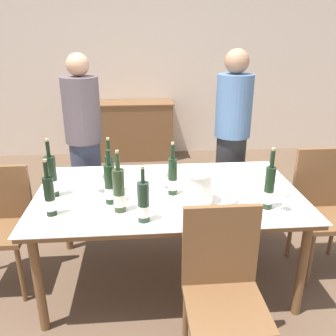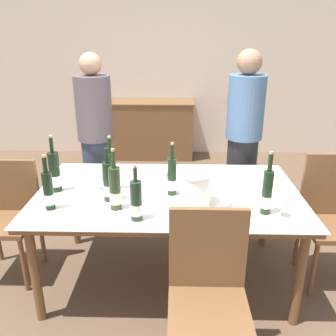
{
  "view_description": "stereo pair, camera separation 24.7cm",
  "coord_description": "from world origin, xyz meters",
  "px_view_note": "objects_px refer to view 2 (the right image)",
  "views": [
    {
      "loc": [
        -0.19,
        -2.3,
        1.8
      ],
      "look_at": [
        0.0,
        0.0,
        0.91
      ],
      "focal_mm": 38.0,
      "sensor_mm": 36.0,
      "label": 1
    },
    {
      "loc": [
        0.06,
        -2.31,
        1.8
      ],
      "look_at": [
        0.0,
        0.0,
        0.91
      ],
      "focal_mm": 38.0,
      "sensor_mm": 36.0,
      "label": 2
    }
  ],
  "objects_px": {
    "ice_bucket": "(196,187)",
    "chair_near_front": "(208,287)",
    "wine_bottle_5": "(55,173)",
    "chair_left_end": "(8,210)",
    "sideboard_cabinet": "(150,130)",
    "wine_glass_1": "(166,174)",
    "wine_bottle_0": "(109,182)",
    "wine_bottle_4": "(172,177)",
    "wine_glass_0": "(100,175)",
    "dining_table": "(168,199)",
    "wine_bottle_1": "(111,172)",
    "wine_bottle_3": "(48,191)",
    "chair_right_end": "(332,211)",
    "person_host": "(96,143)",
    "wine_bottle_2": "(136,202)",
    "wine_bottle_7": "(115,189)",
    "wine_bottle_6": "(267,193)",
    "wine_glass_2": "(227,204)",
    "person_guest_left": "(243,143)",
    "wine_glass_3": "(282,200)"
  },
  "relations": [
    {
      "from": "wine_bottle_6",
      "to": "wine_glass_2",
      "type": "distance_m",
      "value": 0.27
    },
    {
      "from": "wine_bottle_4",
      "to": "wine_glass_3",
      "type": "height_order",
      "value": "wine_bottle_4"
    },
    {
      "from": "ice_bucket",
      "to": "wine_glass_1",
      "type": "relative_size",
      "value": 1.33
    },
    {
      "from": "wine_bottle_3",
      "to": "wine_bottle_7",
      "type": "distance_m",
      "value": 0.42
    },
    {
      "from": "wine_bottle_7",
      "to": "chair_left_end",
      "type": "xyz_separation_m",
      "value": [
        -0.9,
        0.35,
        -0.35
      ]
    },
    {
      "from": "dining_table",
      "to": "wine_bottle_3",
      "type": "height_order",
      "value": "wine_bottle_3"
    },
    {
      "from": "wine_glass_2",
      "to": "chair_right_end",
      "type": "bearing_deg",
      "value": 28.87
    },
    {
      "from": "wine_glass_0",
      "to": "chair_near_front",
      "type": "bearing_deg",
      "value": -48.56
    },
    {
      "from": "wine_bottle_1",
      "to": "chair_left_end",
      "type": "relative_size",
      "value": 0.45
    },
    {
      "from": "wine_bottle_5",
      "to": "chair_left_end",
      "type": "height_order",
      "value": "wine_bottle_5"
    },
    {
      "from": "wine_bottle_3",
      "to": "wine_glass_1",
      "type": "distance_m",
      "value": 0.81
    },
    {
      "from": "sideboard_cabinet",
      "to": "ice_bucket",
      "type": "bearing_deg",
      "value": -80.19
    },
    {
      "from": "wine_glass_0",
      "to": "dining_table",
      "type": "bearing_deg",
      "value": -4.07
    },
    {
      "from": "wine_bottle_7",
      "to": "dining_table",
      "type": "bearing_deg",
      "value": 39.4
    },
    {
      "from": "wine_bottle_0",
      "to": "wine_bottle_4",
      "type": "bearing_deg",
      "value": 13.58
    },
    {
      "from": "chair_right_end",
      "to": "person_host",
      "type": "xyz_separation_m",
      "value": [
        -1.93,
        0.79,
        0.27
      ]
    },
    {
      "from": "chair_near_front",
      "to": "wine_bottle_5",
      "type": "bearing_deg",
      "value": 143.07
    },
    {
      "from": "wine_bottle_2",
      "to": "wine_glass_1",
      "type": "bearing_deg",
      "value": 70.84
    },
    {
      "from": "wine_bottle_5",
      "to": "wine_glass_1",
      "type": "bearing_deg",
      "value": 4.36
    },
    {
      "from": "wine_bottle_2",
      "to": "wine_bottle_5",
      "type": "distance_m",
      "value": 0.74
    },
    {
      "from": "dining_table",
      "to": "wine_bottle_1",
      "type": "xyz_separation_m",
      "value": [
        -0.41,
        0.03,
        0.19
      ]
    },
    {
      "from": "ice_bucket",
      "to": "chair_near_front",
      "type": "bearing_deg",
      "value": -85.81
    },
    {
      "from": "wine_bottle_2",
      "to": "wine_glass_2",
      "type": "height_order",
      "value": "wine_bottle_2"
    },
    {
      "from": "wine_bottle_3",
      "to": "wine_bottle_6",
      "type": "bearing_deg",
      "value": -0.97
    },
    {
      "from": "dining_table",
      "to": "chair_right_end",
      "type": "xyz_separation_m",
      "value": [
        1.23,
        0.09,
        -0.13
      ]
    },
    {
      "from": "wine_bottle_3",
      "to": "wine_bottle_0",
      "type": "bearing_deg",
      "value": 21.12
    },
    {
      "from": "wine_bottle_2",
      "to": "wine_bottle_5",
      "type": "relative_size",
      "value": 0.86
    },
    {
      "from": "wine_bottle_6",
      "to": "chair_right_end",
      "type": "distance_m",
      "value": 0.8
    },
    {
      "from": "wine_glass_1",
      "to": "chair_left_end",
      "type": "relative_size",
      "value": 0.18
    },
    {
      "from": "chair_near_front",
      "to": "wine_bottle_6",
      "type": "bearing_deg",
      "value": 50.78
    },
    {
      "from": "ice_bucket",
      "to": "wine_bottle_1",
      "type": "distance_m",
      "value": 0.63
    },
    {
      "from": "wine_bottle_1",
      "to": "person_guest_left",
      "type": "relative_size",
      "value": 0.24
    },
    {
      "from": "wine_bottle_0",
      "to": "wine_bottle_6",
      "type": "xyz_separation_m",
      "value": [
        1.01,
        -0.16,
        0.01
      ]
    },
    {
      "from": "wine_bottle_4",
      "to": "wine_glass_1",
      "type": "bearing_deg",
      "value": 116.36
    },
    {
      "from": "chair_near_front",
      "to": "chair_right_end",
      "type": "bearing_deg",
      "value": 41.19
    },
    {
      "from": "wine_glass_2",
      "to": "chair_near_front",
      "type": "xyz_separation_m",
      "value": [
        -0.13,
        -0.39,
        -0.29
      ]
    },
    {
      "from": "sideboard_cabinet",
      "to": "person_host",
      "type": "relative_size",
      "value": 0.79
    },
    {
      "from": "chair_right_end",
      "to": "sideboard_cabinet",
      "type": "bearing_deg",
      "value": 119.43
    },
    {
      "from": "wine_bottle_6",
      "to": "wine_glass_1",
      "type": "height_order",
      "value": "wine_bottle_6"
    },
    {
      "from": "wine_bottle_1",
      "to": "wine_glass_1",
      "type": "relative_size",
      "value": 2.49
    },
    {
      "from": "wine_bottle_3",
      "to": "person_guest_left",
      "type": "relative_size",
      "value": 0.22
    },
    {
      "from": "dining_table",
      "to": "wine_glass_0",
      "type": "distance_m",
      "value": 0.52
    },
    {
      "from": "ice_bucket",
      "to": "wine_glass_1",
      "type": "distance_m",
      "value": 0.31
    },
    {
      "from": "wine_glass_3",
      "to": "person_guest_left",
      "type": "relative_size",
      "value": 0.09
    },
    {
      "from": "wine_glass_2",
      "to": "person_guest_left",
      "type": "relative_size",
      "value": 0.09
    },
    {
      "from": "chair_left_end",
      "to": "wine_bottle_1",
      "type": "bearing_deg",
      "value": -3.72
    },
    {
      "from": "wine_bottle_3",
      "to": "wine_bottle_5",
      "type": "height_order",
      "value": "wine_bottle_5"
    },
    {
      "from": "dining_table",
      "to": "person_host",
      "type": "distance_m",
      "value": 1.14
    },
    {
      "from": "sideboard_cabinet",
      "to": "wine_bottle_5",
      "type": "distance_m",
      "value": 2.95
    },
    {
      "from": "wine_bottle_2",
      "to": "ice_bucket",
      "type": "bearing_deg",
      "value": 32.24
    }
  ]
}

